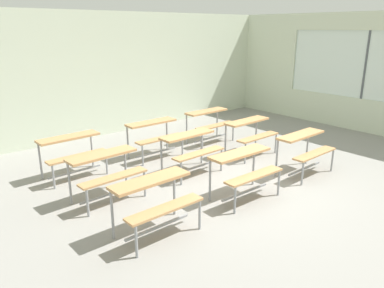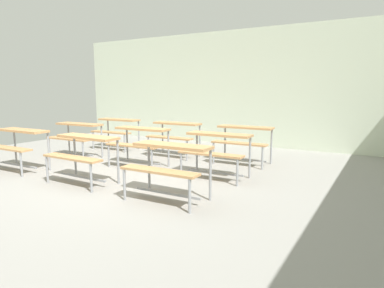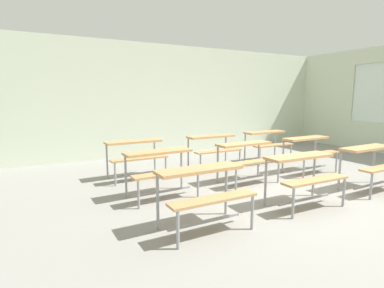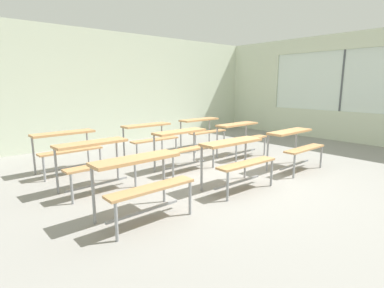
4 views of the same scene
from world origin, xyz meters
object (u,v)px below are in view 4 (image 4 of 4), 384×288
object	(u,v)px
desk_bench_r2c0	(66,142)
desk_bench_r2c1	(149,133)
desk_bench_r1c1	(184,141)
desk_bench_r1c0	(95,154)
desk_bench_r2c2	(202,126)
desk_bench_r1c2	(241,132)
desk_bench_r0c1	(237,153)
desk_bench_r0c0	(142,174)
desk_bench_r0c2	(295,141)

from	to	relation	value
desk_bench_r2c0	desk_bench_r2c1	distance (m)	1.76
desk_bench_r1c1	desk_bench_r1c0	bearing A→B (deg)	178.62
desk_bench_r2c1	desk_bench_r1c1	bearing A→B (deg)	-90.55
desk_bench_r2c1	desk_bench_r2c2	distance (m)	1.60
desk_bench_r1c0	desk_bench_r1c2	distance (m)	3.37
desk_bench_r0c1	desk_bench_r1c1	size ratio (longest dim) A/B	0.99
desk_bench_r1c0	desk_bench_r0c0	bearing A→B (deg)	-91.94
desk_bench_r2c1	desk_bench_r0c0	bearing A→B (deg)	-124.30
desk_bench_r0c1	desk_bench_r2c2	world-z (taller)	same
desk_bench_r1c1	desk_bench_r2c2	bearing A→B (deg)	35.89
desk_bench_r0c1	desk_bench_r1c0	world-z (taller)	same
desk_bench_r0c2	desk_bench_r1c0	xyz separation A→B (m)	(-3.33, 1.34, 0.00)
desk_bench_r0c0	desk_bench_r0c2	world-z (taller)	same
desk_bench_r1c1	desk_bench_r1c2	world-z (taller)	same
desk_bench_r0c0	desk_bench_r1c1	world-z (taller)	same
desk_bench_r1c1	desk_bench_r2c1	distance (m)	1.20
desk_bench_r0c0	desk_bench_r2c0	xyz separation A→B (m)	(-0.03, 2.59, 0.00)
desk_bench_r1c1	desk_bench_r0c2	bearing A→B (deg)	-42.19
desk_bench_r0c1	desk_bench_r1c1	xyz separation A→B (m)	(0.03, 1.34, 0.00)
desk_bench_r0c2	desk_bench_r1c0	distance (m)	3.59
desk_bench_r2c2	desk_bench_r0c2	bearing A→B (deg)	-90.95
desk_bench_r2c0	desk_bench_r1c1	bearing A→B (deg)	-37.50
desk_bench_r0c0	desk_bench_r0c1	size ratio (longest dim) A/B	1.00
desk_bench_r0c2	desk_bench_r1c2	size ratio (longest dim) A/B	1.00
desk_bench_r0c0	desk_bench_r1c1	xyz separation A→B (m)	(1.72, 1.34, 0.00)
desk_bench_r0c0	desk_bench_r0c1	bearing A→B (deg)	-0.96
desk_bench_r1c0	desk_bench_r2c2	size ratio (longest dim) A/B	1.02
desk_bench_r2c0	desk_bench_r1c0	bearing A→B (deg)	-91.13
desk_bench_r1c2	desk_bench_r2c2	distance (m)	1.25
desk_bench_r0c0	desk_bench_r0c2	size ratio (longest dim) A/B	1.00
desk_bench_r0c0	desk_bench_r1c0	world-z (taller)	same
desk_bench_r1c1	desk_bench_r0c1	bearing A→B (deg)	-93.09
desk_bench_r1c0	desk_bench_r2c0	distance (m)	1.27
desk_bench_r2c0	desk_bench_r2c2	bearing A→B (deg)	-2.00
desk_bench_r1c1	desk_bench_r1c2	distance (m)	1.64
desk_bench_r1c1	desk_bench_r2c0	xyz separation A→B (m)	(-1.75, 1.25, 0.00)
desk_bench_r2c2	desk_bench_r2c1	bearing A→B (deg)	-179.35
desk_bench_r1c0	desk_bench_r2c1	distance (m)	2.13
desk_bench_r0c1	desk_bench_r1c0	distance (m)	2.16
desk_bench_r0c1	desk_bench_r1c2	distance (m)	2.13
desk_bench_r1c0	desk_bench_r2c1	world-z (taller)	same
desk_bench_r1c0	desk_bench_r0c1	bearing A→B (deg)	-40.49
desk_bench_r0c1	desk_bench_r1c0	size ratio (longest dim) A/B	0.99
desk_bench_r0c2	desk_bench_r2c0	size ratio (longest dim) A/B	0.99
desk_bench_r0c1	desk_bench_r1c1	distance (m)	1.34
desk_bench_r0c0	desk_bench_r1c0	size ratio (longest dim) A/B	0.98
desk_bench_r0c1	desk_bench_r0c2	world-z (taller)	same
desk_bench_r0c0	desk_bench_r2c0	size ratio (longest dim) A/B	0.99
desk_bench_r1c0	desk_bench_r1c2	bearing A→B (deg)	-2.37
desk_bench_r0c2	desk_bench_r2c0	world-z (taller)	same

